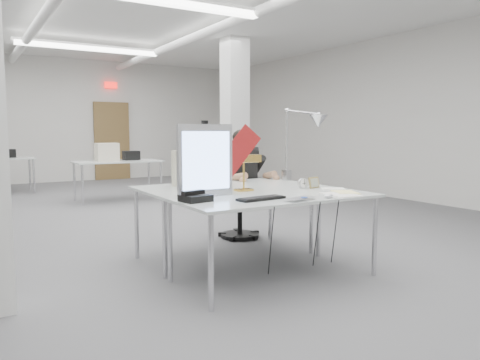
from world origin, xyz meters
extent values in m
cube|color=#525154|center=(0.00, 0.00, -0.01)|extent=(10.00, 14.00, 0.02)
cube|color=silver|center=(0.00, 7.01, 1.60)|extent=(10.00, 0.02, 3.20)
cube|color=silver|center=(5.01, 0.00, 1.60)|extent=(0.02, 14.00, 3.20)
cube|color=white|center=(2.50, 2.50, 1.60)|extent=(0.45, 0.45, 3.20)
cube|color=brown|center=(1.20, 6.94, 1.05)|extent=(0.95, 0.08, 2.10)
cube|color=red|center=(1.20, 6.90, 2.55)|extent=(0.32, 0.06, 0.16)
cylinder|color=silver|center=(1.40, 0.00, 3.02)|extent=(0.16, 13.60, 0.16)
cube|color=white|center=(0.00, 0.00, 2.98)|extent=(2.80, 0.14, 0.08)
cube|color=white|center=(0.00, 4.00, 2.98)|extent=(2.80, 0.14, 0.08)
cube|color=silver|center=(0.00, -2.50, 0.74)|extent=(1.80, 0.90, 0.02)
cube|color=silver|center=(0.00, -1.60, 0.74)|extent=(1.80, 0.90, 0.02)
cube|color=silver|center=(0.20, 3.00, 0.74)|extent=(1.60, 0.80, 0.02)
cube|color=#ADAEB2|center=(-0.55, -2.22, 1.07)|extent=(0.51, 0.07, 0.63)
cube|color=maroon|center=(-0.24, -2.25, 1.13)|extent=(0.47, 0.07, 0.51)
cube|color=black|center=(-0.25, -2.65, 0.77)|extent=(0.44, 0.19, 0.02)
imported|color=#A4A4A8|center=(0.01, -2.89, 0.77)|extent=(0.34, 0.26, 0.02)
ellipsoid|color=silver|center=(0.30, -2.86, 0.77)|extent=(0.10, 0.07, 0.04)
cube|color=black|center=(-0.75, -2.46, 0.78)|extent=(0.25, 0.23, 0.06)
cube|color=#9C6D43|center=(-0.70, -2.21, 0.81)|extent=(0.15, 0.07, 0.12)
cube|color=#9D8544|center=(0.65, -2.25, 0.81)|extent=(0.14, 0.06, 0.11)
cylinder|color=#AFB0B4|center=(0.53, -2.23, 0.81)|extent=(0.11, 0.06, 0.11)
cube|color=white|center=(0.53, -2.76, 0.76)|extent=(0.25, 0.34, 0.01)
cube|color=#F2E691|center=(0.67, -2.68, 0.76)|extent=(0.28, 0.32, 0.01)
cube|color=white|center=(0.76, -2.41, 0.76)|extent=(0.27, 0.25, 0.01)
cube|color=beige|center=(-0.30, -1.53, 0.94)|extent=(0.42, 0.40, 0.37)
camera|label=1|loc=(-2.36, -5.85, 1.32)|focal=35.00mm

